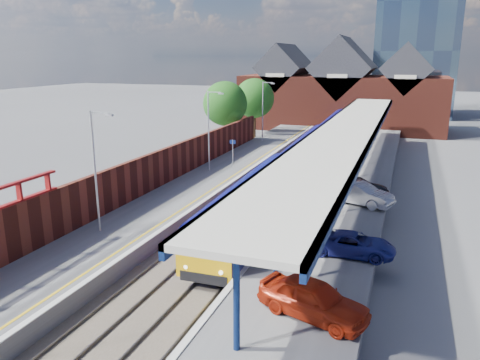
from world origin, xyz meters
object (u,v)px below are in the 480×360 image
(platform_sign, at_px, (233,149))
(parked_car_red, at_px, (313,299))
(train, at_px, (326,138))
(parked_car_dark, at_px, (357,186))
(parked_car_blue, at_px, (353,244))
(lamp_post_c, at_px, (210,126))
(parked_car_silver, at_px, (359,193))
(lamp_post_b, at_px, (97,164))
(lamp_post_d, at_px, (264,107))

(platform_sign, xyz_separation_m, parked_car_red, (12.06, -22.99, -0.93))
(train, height_order, platform_sign, platform_sign)
(train, relative_size, parked_car_red, 14.81)
(parked_car_dark, distance_m, parked_car_blue, 11.10)
(parked_car_red, height_order, parked_car_dark, parked_car_red)
(lamp_post_c, xyz_separation_m, platform_sign, (1.36, 2.00, -2.30))
(parked_car_red, bearing_deg, platform_sign, 46.54)
(lamp_post_c, height_order, parked_car_silver, lamp_post_c)
(lamp_post_c, distance_m, parked_car_dark, 14.03)
(train, relative_size, parked_car_blue, 15.52)
(lamp_post_b, xyz_separation_m, parked_car_silver, (13.53, 10.35, -3.22))
(parked_car_silver, bearing_deg, parked_car_red, -161.05)
(parked_car_blue, bearing_deg, platform_sign, 37.72)
(lamp_post_b, bearing_deg, parked_car_silver, 37.42)
(lamp_post_b, relative_size, parked_car_red, 1.57)
(lamp_post_c, distance_m, lamp_post_d, 16.00)
(lamp_post_c, bearing_deg, lamp_post_b, -90.00)
(lamp_post_b, relative_size, lamp_post_c, 1.00)
(train, bearing_deg, platform_sign, -118.87)
(platform_sign, bearing_deg, lamp_post_c, -124.26)
(train, relative_size, parked_car_silver, 14.11)
(parked_car_dark, bearing_deg, lamp_post_c, 71.20)
(lamp_post_d, bearing_deg, parked_car_blue, -65.02)
(train, height_order, parked_car_red, train)
(lamp_post_d, height_order, platform_sign, lamp_post_d)
(parked_car_dark, height_order, parked_car_blue, parked_car_dark)
(lamp_post_c, relative_size, parked_car_dark, 1.56)
(platform_sign, height_order, parked_car_blue, platform_sign)
(lamp_post_b, relative_size, parked_car_dark, 1.56)
(train, distance_m, parked_car_red, 35.21)
(parked_car_red, bearing_deg, parked_car_dark, 19.59)
(train, bearing_deg, lamp_post_c, -119.69)
(lamp_post_b, bearing_deg, parked_car_red, -20.37)
(parked_car_red, xyz_separation_m, parked_car_dark, (-0.23, 17.58, -0.11))
(parked_car_silver, bearing_deg, lamp_post_c, 86.66)
(lamp_post_b, xyz_separation_m, parked_car_dark, (13.20, 12.59, -3.34))
(train, bearing_deg, parked_car_dark, -72.74)
(parked_car_blue, bearing_deg, lamp_post_b, 95.97)
(train, relative_size, parked_car_dark, 14.69)
(lamp_post_b, height_order, parked_car_silver, lamp_post_b)
(train, distance_m, parked_car_dark, 18.00)
(lamp_post_c, height_order, parked_car_red, lamp_post_c)
(lamp_post_d, distance_m, parked_car_dark, 23.71)
(lamp_post_d, bearing_deg, parked_car_silver, -58.00)
(parked_car_silver, xyz_separation_m, parked_car_dark, (-0.33, 2.24, -0.12))
(lamp_post_b, bearing_deg, train, 75.22)
(lamp_post_c, xyz_separation_m, parked_car_red, (13.43, -20.99, -3.23))
(parked_car_dark, bearing_deg, train, 12.95)
(lamp_post_c, height_order, platform_sign, lamp_post_c)
(parked_car_red, bearing_deg, lamp_post_c, 51.45)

